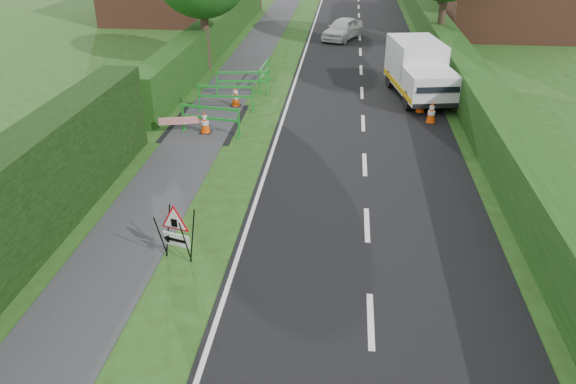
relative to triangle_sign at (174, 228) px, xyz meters
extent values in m
plane|color=#244213|center=(1.65, -2.62, -0.79)|extent=(120.00, 120.00, 0.00)
cube|color=black|center=(4.15, 32.38, -0.78)|extent=(6.00, 90.00, 0.02)
cube|color=#2D2D30|center=(-1.35, 32.38, -0.78)|extent=(2.00, 90.00, 0.02)
cube|color=#14380F|center=(-3.35, 19.38, -0.79)|extent=(1.00, 24.00, 1.80)
cube|color=#14380F|center=(8.15, 13.38, -0.79)|extent=(1.20, 50.00, 1.50)
cylinder|color=#2D2116|center=(-2.95, 15.38, 0.52)|extent=(0.36, 0.36, 2.62)
cylinder|color=#2D2116|center=(8.05, 19.38, 0.70)|extent=(0.36, 0.36, 2.97)
cylinder|color=black|center=(-0.29, -0.05, -0.20)|extent=(0.12, 0.34, 1.13)
cylinder|color=black|center=(-0.21, 0.23, -0.20)|extent=(0.12, 0.34, 1.13)
cylinder|color=black|center=(0.29, -0.21, -0.20)|extent=(0.12, 0.34, 1.13)
cylinder|color=black|center=(0.37, 0.06, -0.20)|extent=(0.12, 0.34, 1.13)
cube|color=white|center=(0.03, -0.01, -0.28)|extent=(0.61, 0.19, 0.31)
cube|color=black|center=(0.03, -0.03, -0.28)|extent=(0.43, 0.13, 0.07)
cone|color=black|center=(-0.20, 0.04, -0.28)|extent=(0.19, 0.22, 0.18)
cube|color=black|center=(0.03, -0.03, 0.15)|extent=(0.14, 0.05, 0.18)
cube|color=silver|center=(6.20, 12.85, 0.44)|extent=(2.24, 3.12, 1.71)
cube|color=silver|center=(6.58, 10.72, 0.11)|extent=(2.07, 2.12, 1.04)
cube|color=black|center=(6.73, 9.85, 0.36)|extent=(1.57, 0.47, 0.48)
cube|color=#E7AC0C|center=(5.46, 11.88, -0.24)|extent=(0.79, 4.31, 0.21)
cube|color=#E7AC0C|center=(7.22, 12.19, -0.24)|extent=(0.79, 4.31, 0.21)
cube|color=black|center=(6.73, 9.86, -0.36)|extent=(1.73, 0.41, 0.18)
cylinder|color=black|center=(5.80, 10.54, -0.43)|extent=(0.33, 0.73, 0.71)
cylinder|color=black|center=(7.37, 10.82, -0.43)|extent=(0.33, 0.73, 0.71)
cylinder|color=black|center=(5.30, 13.35, -0.43)|extent=(0.33, 0.73, 0.71)
cylinder|color=black|center=(6.87, 13.63, -0.43)|extent=(0.33, 0.73, 0.71)
cube|color=black|center=(6.50, 9.18, -0.77)|extent=(0.38, 0.38, 0.04)
cone|color=#F64707|center=(6.50, 9.18, -0.37)|extent=(0.32, 0.32, 0.75)
cylinder|color=white|center=(6.50, 9.18, -0.41)|extent=(0.25, 0.25, 0.14)
cylinder|color=white|center=(6.50, 9.18, -0.22)|extent=(0.17, 0.17, 0.10)
cube|color=black|center=(6.26, 10.26, -0.77)|extent=(0.38, 0.38, 0.04)
cone|color=#F64707|center=(6.26, 10.26, -0.37)|extent=(0.32, 0.32, 0.75)
cylinder|color=white|center=(6.26, 10.26, -0.41)|extent=(0.25, 0.25, 0.14)
cylinder|color=white|center=(6.26, 10.26, -0.22)|extent=(0.17, 0.17, 0.10)
cube|color=black|center=(6.25, 13.09, -0.77)|extent=(0.38, 0.38, 0.04)
cone|color=#F64707|center=(6.25, 13.09, -0.37)|extent=(0.32, 0.32, 0.75)
cylinder|color=white|center=(6.25, 13.09, -0.41)|extent=(0.25, 0.25, 0.14)
cylinder|color=white|center=(6.25, 13.09, -0.22)|extent=(0.17, 0.17, 0.10)
cube|color=black|center=(-1.14, 7.41, -0.77)|extent=(0.38, 0.38, 0.04)
cone|color=#F64707|center=(-1.14, 7.41, -0.37)|extent=(0.32, 0.32, 0.75)
cylinder|color=white|center=(-1.14, 7.41, -0.41)|extent=(0.25, 0.25, 0.14)
cylinder|color=white|center=(-1.14, 7.41, -0.22)|extent=(0.17, 0.17, 0.10)
cube|color=black|center=(-0.64, 10.25, -0.77)|extent=(0.38, 0.38, 0.04)
cone|color=#F64707|center=(-0.64, 10.25, -0.37)|extent=(0.32, 0.32, 0.75)
cylinder|color=white|center=(-0.64, 10.25, -0.41)|extent=(0.25, 0.25, 0.14)
cylinder|color=white|center=(-0.64, 10.25, -0.22)|extent=(0.17, 0.17, 0.10)
cube|color=#178121|center=(-1.92, 7.53, -0.29)|extent=(0.06, 0.06, 1.00)
cube|color=#178121|center=(0.05, 7.19, -0.29)|extent=(0.06, 0.06, 1.00)
cube|color=#178121|center=(-0.93, 7.36, 0.13)|extent=(1.98, 0.39, 0.08)
cube|color=#178121|center=(-0.93, 7.36, -0.24)|extent=(1.98, 0.39, 0.08)
cube|color=#178121|center=(-1.92, 7.53, -0.77)|extent=(0.12, 0.36, 0.04)
cube|color=#178121|center=(0.05, 7.19, -0.77)|extent=(0.12, 0.36, 0.04)
cube|color=#178121|center=(-1.90, 9.69, -0.29)|extent=(0.05, 0.05, 1.00)
cube|color=#178121|center=(0.10, 9.76, -0.29)|extent=(0.05, 0.05, 1.00)
cube|color=#178121|center=(-0.90, 9.72, 0.13)|extent=(2.00, 0.11, 0.08)
cube|color=#178121|center=(-0.90, 9.72, -0.24)|extent=(2.00, 0.11, 0.08)
cube|color=#178121|center=(-1.90, 9.69, -0.77)|extent=(0.07, 0.35, 0.04)
cube|color=#178121|center=(0.10, 9.76, -0.77)|extent=(0.07, 0.35, 0.04)
cube|color=#178121|center=(-1.63, 11.56, -0.29)|extent=(0.06, 0.06, 1.00)
cube|color=#178121|center=(0.35, 11.84, -0.29)|extent=(0.06, 0.06, 1.00)
cube|color=#178121|center=(-0.64, 11.70, 0.13)|extent=(1.99, 0.32, 0.08)
cube|color=#178121|center=(-0.64, 11.70, -0.24)|extent=(1.99, 0.32, 0.08)
cube|color=#178121|center=(-1.63, 11.56, -0.77)|extent=(0.11, 0.35, 0.04)
cube|color=#178121|center=(0.35, 11.84, -0.77)|extent=(0.11, 0.35, 0.04)
cube|color=#178121|center=(0.03, 11.88, -0.29)|extent=(0.05, 0.05, 1.00)
cube|color=#178121|center=(0.14, 13.88, -0.29)|extent=(0.05, 0.05, 1.00)
cube|color=#178121|center=(0.09, 12.88, 0.13)|extent=(0.17, 2.00, 0.08)
cube|color=#178121|center=(0.09, 12.88, -0.24)|extent=(0.17, 2.00, 0.08)
cube|color=#178121|center=(0.03, 11.88, -0.77)|extent=(0.35, 0.08, 0.04)
cube|color=#178121|center=(0.14, 13.88, -0.77)|extent=(0.35, 0.08, 0.04)
cube|color=red|center=(-1.91, 7.31, -0.79)|extent=(1.47, 0.38, 0.25)
imported|color=white|center=(3.16, 22.42, -0.21)|extent=(2.55, 3.67, 1.16)
camera|label=1|loc=(3.48, -9.87, 6.16)|focal=35.00mm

